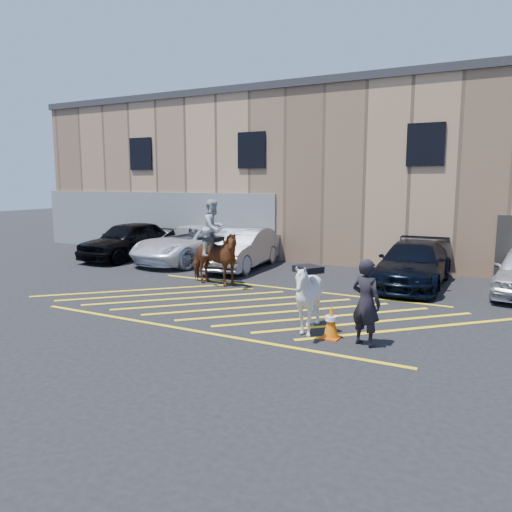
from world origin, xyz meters
The scene contains 11 objects.
ground centered at (0.00, 0.00, 0.00)m, with size 90.00×90.00×0.00m, color black.
car_black_suv centered at (-8.69, 4.49, 0.81)m, with size 1.91×4.75×1.62m, color black.
car_white_pickup centered at (-5.79, 5.00, 0.75)m, with size 2.50×5.42×1.51m, color white.
car_silver_sedan centered at (-3.21, 4.73, 0.77)m, with size 1.62×4.65×1.53m, color gray.
car_blue_suv centered at (3.22, 4.52, 0.71)m, with size 1.98×4.88×1.41m, color black.
handler centered at (3.54, -1.94, 0.90)m, with size 0.65×0.43×1.80m, color black.
warehouse centered at (-0.01, 11.99, 3.65)m, with size 32.42×10.20×7.30m.
hatching_zone centered at (0.00, -0.30, 0.01)m, with size 12.60×5.12×0.01m.
mounted_bay centered at (-2.44, 1.60, 1.11)m, with size 2.16×1.14×2.75m.
saddled_white centered at (2.19, -1.75, 0.81)m, with size 1.87×1.93×1.61m.
traffic_cone centered at (2.78, -1.85, 0.37)m, with size 0.39×0.39×0.73m.
Camera 1 is at (6.24, -11.65, 3.33)m, focal length 35.00 mm.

